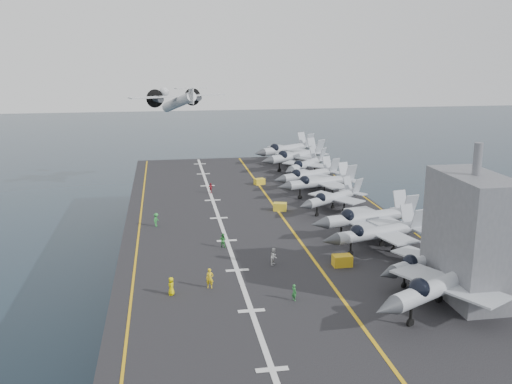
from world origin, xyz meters
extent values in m
plane|color=#142135|center=(0.00, 0.00, 0.00)|extent=(500.00, 500.00, 0.00)
cube|color=#56595E|center=(0.00, 0.00, 5.00)|extent=(36.00, 90.00, 10.00)
cube|color=black|center=(0.00, 0.00, 10.20)|extent=(38.00, 92.00, 0.40)
cube|color=gold|center=(3.00, 0.00, 10.42)|extent=(0.35, 90.00, 0.02)
cube|color=silver|center=(-6.00, 0.00, 10.42)|extent=(0.50, 90.00, 0.02)
cube|color=gold|center=(-17.00, 0.00, 10.42)|extent=(0.25, 90.00, 0.02)
cube|color=gold|center=(18.50, 0.00, 10.42)|extent=(0.25, 90.00, 0.02)
imported|color=#DDCF06|center=(-13.15, -25.25, 11.31)|extent=(0.74, 1.10, 1.82)
imported|color=yellow|center=(-9.30, -24.19, 11.43)|extent=(1.32, 0.95, 2.06)
imported|color=green|center=(-6.73, -12.24, 11.27)|extent=(1.25, 1.11, 1.75)
imported|color=green|center=(-14.72, -2.44, 11.32)|extent=(1.13, 1.31, 1.84)
imported|color=maroon|center=(-5.91, 14.70, 11.27)|extent=(1.26, 1.13, 1.75)
imported|color=#2B7D36|center=(-1.64, -28.40, 11.21)|extent=(1.01, 1.16, 1.63)
imported|color=silver|center=(-1.74, -18.99, 11.38)|extent=(1.27, 1.41, 1.95)
camera|label=1|loc=(-13.34, -77.35, 33.60)|focal=40.00mm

